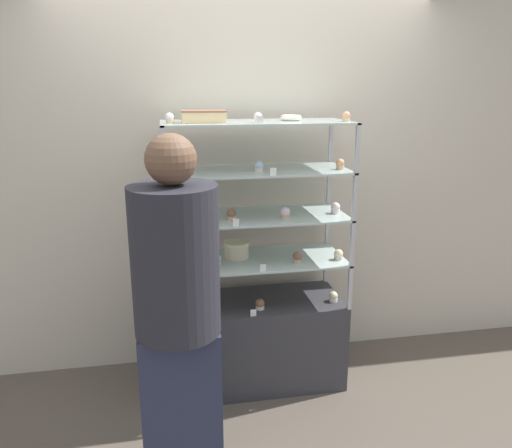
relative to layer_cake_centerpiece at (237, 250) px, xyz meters
name	(u,v)px	position (x,y,z in m)	size (l,w,h in m)	color
ground_plane	(256,379)	(0.12, -0.05, -0.93)	(20.00, 20.00, 0.00)	brown
back_wall	(246,182)	(0.12, 0.35, 0.37)	(8.00, 0.05, 2.60)	beige
display_base	(256,340)	(0.12, -0.05, -0.63)	(1.13, 0.50, 0.59)	#333338
display_riser_lower	(256,261)	(0.12, -0.05, -0.07)	(1.13, 0.50, 0.29)	#B7B7BC
display_riser_middle	(256,218)	(0.12, -0.05, 0.22)	(1.13, 0.50, 0.29)	#B7B7BC
display_riser_upper	(256,172)	(0.12, -0.05, 0.50)	(1.13, 0.50, 0.29)	#B7B7BC
display_riser_top	(256,124)	(0.12, -0.05, 0.79)	(1.13, 0.50, 0.29)	#B7B7BC
layer_cake_centerpiece	(237,250)	(0.00, 0.00, 0.00)	(0.16, 0.16, 0.11)	beige
sheet_cake_frosted	(203,116)	(-0.20, -0.10, 0.85)	(0.25, 0.17, 0.07)	#DBBC84
cupcake_0	(180,310)	(-0.38, -0.18, -0.31)	(0.06, 0.06, 0.07)	#CCB28C
cupcake_1	(260,304)	(0.12, -0.19, -0.31)	(0.06, 0.06, 0.07)	white
cupcake_2	(333,297)	(0.61, -0.16, -0.31)	(0.06, 0.06, 0.07)	white
price_tag_0	(253,313)	(0.06, -0.28, -0.32)	(0.04, 0.00, 0.04)	white
cupcake_3	(176,264)	(-0.39, -0.15, -0.02)	(0.06, 0.06, 0.07)	beige
cupcake_4	(217,259)	(-0.14, -0.10, -0.02)	(0.06, 0.06, 0.07)	white
cupcake_5	(297,257)	(0.36, -0.16, -0.02)	(0.06, 0.06, 0.07)	#CCB28C
cupcake_6	(338,255)	(0.63, -0.16, -0.02)	(0.06, 0.06, 0.07)	beige
price_tag_1	(264,268)	(0.12, -0.28, -0.03)	(0.04, 0.00, 0.04)	white
cupcake_7	(173,219)	(-0.40, -0.18, 0.27)	(0.06, 0.06, 0.07)	#CCB28C
cupcake_8	(231,215)	(-0.05, -0.13, 0.27)	(0.06, 0.06, 0.07)	#CCB28C
cupcake_9	(285,213)	(0.28, -0.16, 0.27)	(0.06, 0.06, 0.07)	#CCB28C
cupcake_10	(335,208)	(0.62, -0.09, 0.27)	(0.06, 0.06, 0.07)	white
price_tag_2	(236,222)	(-0.04, -0.28, 0.26)	(0.04, 0.00, 0.04)	white
cupcake_11	(169,168)	(-0.40, -0.11, 0.55)	(0.05, 0.05, 0.07)	#CCB28C
cupcake_12	(259,167)	(0.12, -0.14, 0.55)	(0.05, 0.05, 0.07)	beige
cupcake_13	(340,164)	(0.62, -0.14, 0.55)	(0.05, 0.05, 0.07)	#CCB28C
price_tag_3	(273,172)	(0.18, -0.28, 0.55)	(0.04, 0.00, 0.04)	white
cupcake_14	(170,118)	(-0.39, -0.14, 0.84)	(0.05, 0.05, 0.06)	#CCB28C
cupcake_15	(258,118)	(0.11, -0.17, 0.84)	(0.05, 0.05, 0.06)	beige
cupcake_16	(346,117)	(0.63, -0.18, 0.84)	(0.05, 0.05, 0.06)	#CCB28C
price_tag_4	(260,120)	(0.10, -0.28, 0.83)	(0.04, 0.00, 0.04)	white
donut_glazed	(291,118)	(0.34, -0.01, 0.83)	(0.13, 0.13, 0.03)	#EFE5CC
customer_figure	(177,307)	(-0.40, -0.82, 0.01)	(0.41, 0.41, 1.75)	#282D47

